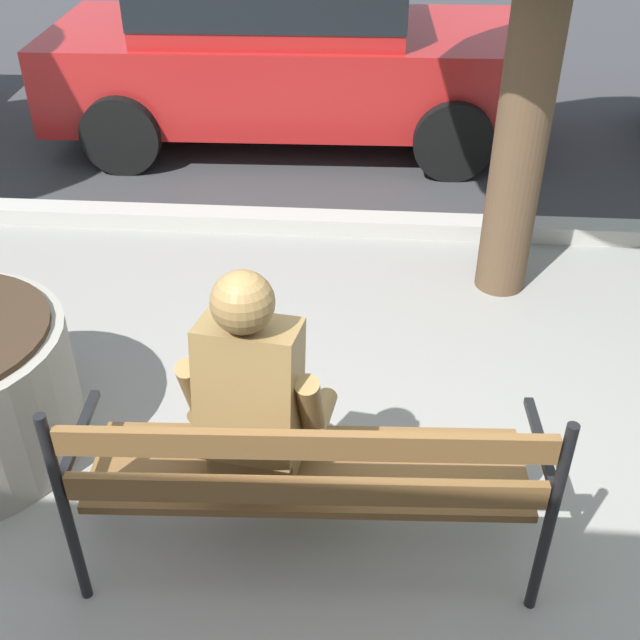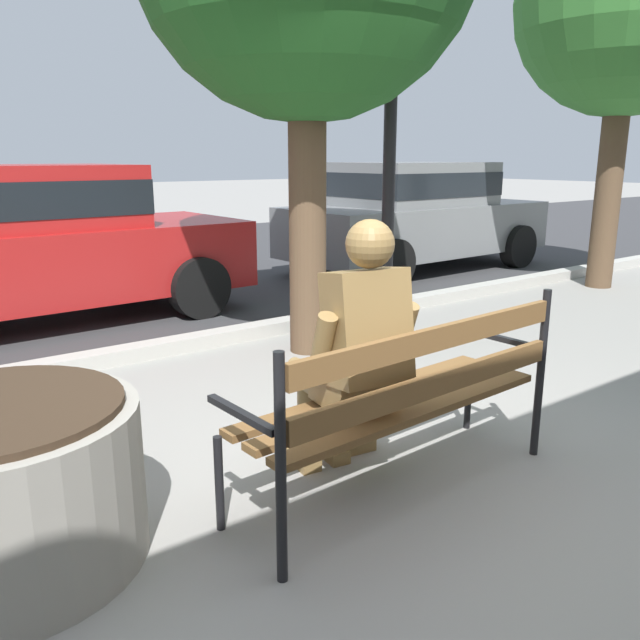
% 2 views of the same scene
% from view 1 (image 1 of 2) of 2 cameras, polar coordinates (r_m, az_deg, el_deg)
% --- Properties ---
extents(ground_plane, '(80.00, 80.00, 0.00)m').
position_cam_1_polar(ground_plane, '(3.41, 1.89, -17.22)').
color(ground_plane, gray).
extents(street_surface, '(60.00, 9.00, 0.01)m').
position_cam_1_polar(street_surface, '(9.97, 4.01, 19.09)').
color(street_surface, '#38383A').
rests_on(street_surface, ground).
extents(curb_stone, '(60.00, 0.20, 0.12)m').
position_cam_1_polar(curb_stone, '(5.65, 3.28, 7.01)').
color(curb_stone, '#B2AFA8').
rests_on(curb_stone, ground).
extents(park_bench, '(1.82, 0.62, 0.95)m').
position_cam_1_polar(park_bench, '(2.99, -0.92, -11.07)').
color(park_bench, brown).
rests_on(park_bench, ground).
extents(bronze_statue_seated, '(0.71, 0.78, 1.37)m').
position_cam_1_polar(bronze_statue_seated, '(3.07, -3.93, -6.45)').
color(bronze_statue_seated, olive).
rests_on(bronze_statue_seated, ground).
extents(parked_car_red, '(4.15, 2.01, 1.56)m').
position_cam_1_polar(parked_car_red, '(7.09, -2.48, 19.64)').
color(parked_car_red, '#B21E1E').
rests_on(parked_car_red, ground).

